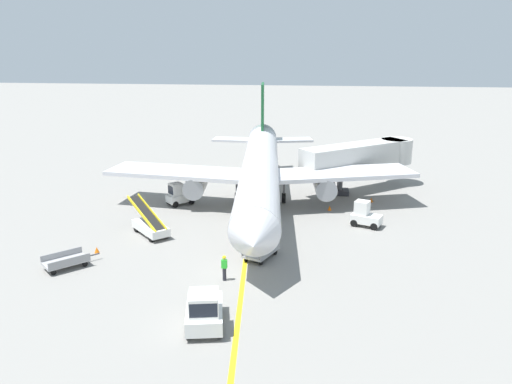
{
  "coord_description": "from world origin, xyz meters",
  "views": [
    {
      "loc": [
        4.47,
        -30.59,
        14.64
      ],
      "look_at": [
        -0.28,
        10.89,
        2.5
      ],
      "focal_mm": 36.57,
      "sensor_mm": 36.0,
      "label": 1
    }
  ],
  "objects_px": {
    "jet_bridge": "(365,156)",
    "baggage_tug_by_cargo_door": "(365,215)",
    "safety_cone_nose_right": "(371,200)",
    "pushback_tug": "(204,310)",
    "baggage_tug_near_wing": "(179,195)",
    "airliner": "(260,171)",
    "belt_loader_forward_hold": "(150,225)",
    "safety_cone_wingtip_left": "(97,250)",
    "safety_cone_nose_left": "(330,208)",
    "ground_crew_marshaller": "(224,267)",
    "baggage_cart_loaded": "(66,261)",
    "baggage_cart_empty_trailing": "(261,252)"
  },
  "relations": [
    {
      "from": "jet_bridge",
      "to": "baggage_tug_by_cargo_door",
      "type": "bearing_deg",
      "value": -94.17
    },
    {
      "from": "baggage_tug_by_cargo_door",
      "to": "safety_cone_nose_right",
      "type": "relative_size",
      "value": 6.18
    },
    {
      "from": "pushback_tug",
      "to": "baggage_tug_near_wing",
      "type": "relative_size",
      "value": 1.47
    },
    {
      "from": "airliner",
      "to": "pushback_tug",
      "type": "xyz_separation_m",
      "value": [
        -0.71,
        -20.9,
        -2.42
      ]
    },
    {
      "from": "airliner",
      "to": "safety_cone_nose_right",
      "type": "xyz_separation_m",
      "value": [
        10.28,
        2.88,
        -3.2
      ]
    },
    {
      "from": "belt_loader_forward_hold",
      "to": "airliner",
      "type": "bearing_deg",
      "value": 45.01
    },
    {
      "from": "safety_cone_nose_right",
      "to": "safety_cone_wingtip_left",
      "type": "distance_m",
      "value": 25.48
    },
    {
      "from": "pushback_tug",
      "to": "safety_cone_nose_left",
      "type": "xyz_separation_m",
      "value": [
        7.01,
        20.8,
        -0.77
      ]
    },
    {
      "from": "airliner",
      "to": "belt_loader_forward_hold",
      "type": "height_order",
      "value": "airliner"
    },
    {
      "from": "airliner",
      "to": "pushback_tug",
      "type": "distance_m",
      "value": 21.06
    },
    {
      "from": "belt_loader_forward_hold",
      "to": "safety_cone_nose_right",
      "type": "xyz_separation_m",
      "value": [
        18.11,
        10.72,
        -0.56
      ]
    },
    {
      "from": "pushback_tug",
      "to": "baggage_tug_by_cargo_door",
      "type": "distance_m",
      "value": 19.59
    },
    {
      "from": "pushback_tug",
      "to": "safety_cone_nose_right",
      "type": "xyz_separation_m",
      "value": [
        10.99,
        23.79,
        -0.77
      ]
    },
    {
      "from": "belt_loader_forward_hold",
      "to": "ground_crew_marshaller",
      "type": "distance_m",
      "value": 10.31
    },
    {
      "from": "baggage_cart_loaded",
      "to": "ground_crew_marshaller",
      "type": "bearing_deg",
      "value": -3.59
    },
    {
      "from": "safety_cone_wingtip_left",
      "to": "airliner",
      "type": "bearing_deg",
      "value": 48.37
    },
    {
      "from": "ground_crew_marshaller",
      "to": "baggage_tug_near_wing",
      "type": "bearing_deg",
      "value": 114.48
    },
    {
      "from": "baggage_tug_by_cargo_door",
      "to": "belt_loader_forward_hold",
      "type": "distance_m",
      "value": 17.33
    },
    {
      "from": "belt_loader_forward_hold",
      "to": "safety_cone_nose_right",
      "type": "bearing_deg",
      "value": 30.62
    },
    {
      "from": "belt_loader_forward_hold",
      "to": "ground_crew_marshaller",
      "type": "height_order",
      "value": "belt_loader_forward_hold"
    },
    {
      "from": "airliner",
      "to": "jet_bridge",
      "type": "height_order",
      "value": "airliner"
    },
    {
      "from": "jet_bridge",
      "to": "baggage_tug_by_cargo_door",
      "type": "xyz_separation_m",
      "value": [
        -0.8,
        -11.02,
        -2.62
      ]
    },
    {
      "from": "jet_bridge",
      "to": "baggage_cart_loaded",
      "type": "height_order",
      "value": "jet_bridge"
    },
    {
      "from": "pushback_tug",
      "to": "safety_cone_wingtip_left",
      "type": "bearing_deg",
      "value": 137.23
    },
    {
      "from": "baggage_tug_near_wing",
      "to": "safety_cone_nose_left",
      "type": "xyz_separation_m",
      "value": [
        13.86,
        -0.09,
        -0.71
      ]
    },
    {
      "from": "baggage_tug_near_wing",
      "to": "baggage_cart_loaded",
      "type": "distance_m",
      "value": 15.06
    },
    {
      "from": "pushback_tug",
      "to": "baggage_cart_empty_trailing",
      "type": "bearing_deg",
      "value": 77.95
    },
    {
      "from": "ground_crew_marshaller",
      "to": "safety_cone_wingtip_left",
      "type": "xyz_separation_m",
      "value": [
        -9.89,
        3.38,
        -0.69
      ]
    },
    {
      "from": "pushback_tug",
      "to": "baggage_cart_empty_trailing",
      "type": "xyz_separation_m",
      "value": [
        2.02,
        9.46,
        -0.53
      ]
    },
    {
      "from": "belt_loader_forward_hold",
      "to": "baggage_cart_empty_trailing",
      "type": "distance_m",
      "value": 9.83
    },
    {
      "from": "baggage_cart_empty_trailing",
      "to": "ground_crew_marshaller",
      "type": "relative_size",
      "value": 2.22
    },
    {
      "from": "airliner",
      "to": "baggage_cart_loaded",
      "type": "distance_m",
      "value": 18.76
    },
    {
      "from": "ground_crew_marshaller",
      "to": "safety_cone_nose_left",
      "type": "bearing_deg",
      "value": 65.34
    },
    {
      "from": "baggage_tug_near_wing",
      "to": "belt_loader_forward_hold",
      "type": "bearing_deg",
      "value": -92.01
    },
    {
      "from": "baggage_tug_near_wing",
      "to": "baggage_cart_loaded",
      "type": "relative_size",
      "value": 0.81
    },
    {
      "from": "baggage_tug_near_wing",
      "to": "baggage_tug_by_cargo_door",
      "type": "distance_m",
      "value": 17.07
    },
    {
      "from": "safety_cone_nose_right",
      "to": "belt_loader_forward_hold",
      "type": "bearing_deg",
      "value": -149.38
    },
    {
      "from": "baggage_tug_by_cargo_door",
      "to": "baggage_cart_empty_trailing",
      "type": "height_order",
      "value": "baggage_tug_by_cargo_door"
    },
    {
      "from": "jet_bridge",
      "to": "airliner",
      "type": "bearing_deg",
      "value": -144.3
    },
    {
      "from": "pushback_tug",
      "to": "baggage_tug_near_wing",
      "type": "xyz_separation_m",
      "value": [
        -6.85,
        20.89,
        -0.07
      ]
    },
    {
      "from": "baggage_tug_by_cargo_door",
      "to": "baggage_cart_empty_trailing",
      "type": "relative_size",
      "value": 0.72
    },
    {
      "from": "jet_bridge",
      "to": "safety_cone_nose_right",
      "type": "relative_size",
      "value": 26.44
    },
    {
      "from": "pushback_tug",
      "to": "safety_cone_wingtip_left",
      "type": "height_order",
      "value": "pushback_tug"
    },
    {
      "from": "pushback_tug",
      "to": "safety_cone_nose_left",
      "type": "height_order",
      "value": "pushback_tug"
    },
    {
      "from": "belt_loader_forward_hold",
      "to": "baggage_cart_loaded",
      "type": "height_order",
      "value": "belt_loader_forward_hold"
    },
    {
      "from": "airliner",
      "to": "baggage_tug_by_cargo_door",
      "type": "distance_m",
      "value": 10.19
    },
    {
      "from": "safety_cone_nose_left",
      "to": "baggage_cart_empty_trailing",
      "type": "bearing_deg",
      "value": -113.77
    },
    {
      "from": "belt_loader_forward_hold",
      "to": "safety_cone_nose_left",
      "type": "distance_m",
      "value": 16.12
    },
    {
      "from": "pushback_tug",
      "to": "baggage_tug_by_cargo_door",
      "type": "xyz_separation_m",
      "value": [
        9.77,
        16.97,
        -0.07
      ]
    },
    {
      "from": "baggage_tug_near_wing",
      "to": "safety_cone_nose_left",
      "type": "height_order",
      "value": "baggage_tug_near_wing"
    }
  ]
}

